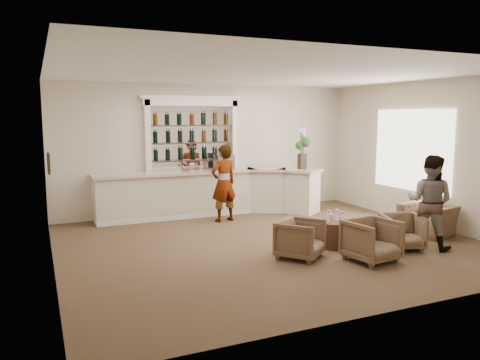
% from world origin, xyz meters
% --- Properties ---
extents(ground, '(8.00, 8.00, 0.00)m').
position_xyz_m(ground, '(0.00, 0.00, 0.00)').
color(ground, brown).
rests_on(ground, ground).
extents(room_shell, '(8.04, 7.02, 3.32)m').
position_xyz_m(room_shell, '(0.16, 0.71, 2.34)').
color(room_shell, beige).
rests_on(room_shell, ground).
extents(bar_counter, '(5.72, 1.80, 1.14)m').
position_xyz_m(bar_counter, '(-0.16, 3.00, 0.57)').
color(bar_counter, beige).
rests_on(bar_counter, ground).
extents(back_bar_alcove, '(2.64, 0.25, 3.00)m').
position_xyz_m(back_bar_alcove, '(-0.50, 3.41, 2.03)').
color(back_bar_alcove, white).
rests_on(back_bar_alcove, ground).
extents(cocktail_table, '(0.68, 0.68, 0.50)m').
position_xyz_m(cocktail_table, '(1.02, -0.67, 0.25)').
color(cocktail_table, '#45281E').
rests_on(cocktail_table, ground).
extents(sommelier, '(0.74, 0.56, 1.83)m').
position_xyz_m(sommelier, '(-0.13, 2.22, 0.92)').
color(sommelier, gray).
rests_on(sommelier, ground).
extents(guest, '(1.02, 1.09, 1.78)m').
position_xyz_m(guest, '(2.61, -1.45, 0.89)').
color(guest, gray).
rests_on(guest, ground).
extents(armchair_left, '(1.05, 1.05, 0.69)m').
position_xyz_m(armchair_left, '(0.04, -1.03, 0.34)').
color(armchair_left, brown).
rests_on(armchair_left, ground).
extents(armchair_center, '(0.90, 0.92, 0.74)m').
position_xyz_m(armchair_center, '(1.07, -1.69, 0.37)').
color(armchair_center, brown).
rests_on(armchair_center, ground).
extents(armchair_right, '(0.92, 0.93, 0.66)m').
position_xyz_m(armchair_right, '(2.10, -1.31, 0.33)').
color(armchair_right, brown).
rests_on(armchair_right, ground).
extents(armchair_far, '(1.05, 1.14, 0.64)m').
position_xyz_m(armchair_far, '(3.38, -0.68, 0.32)').
color(armchair_far, brown).
rests_on(armchair_far, ground).
extents(espresso_machine, '(0.46, 0.39, 0.40)m').
position_xyz_m(espresso_machine, '(0.22, 3.07, 1.34)').
color(espresso_machine, '#ACADB1').
rests_on(espresso_machine, bar_counter).
extents(flower_vase, '(0.27, 0.27, 1.04)m').
position_xyz_m(flower_vase, '(2.12, 2.39, 1.72)').
color(flower_vase, black).
rests_on(flower_vase, bar_counter).
extents(wine_glass_bar_left, '(0.07, 0.07, 0.21)m').
position_xyz_m(wine_glass_bar_left, '(-0.67, 3.05, 1.25)').
color(wine_glass_bar_left, white).
rests_on(wine_glass_bar_left, bar_counter).
extents(wine_glass_bar_right, '(0.07, 0.07, 0.21)m').
position_xyz_m(wine_glass_bar_right, '(-0.61, 3.05, 1.25)').
color(wine_glass_bar_right, white).
rests_on(wine_glass_bar_right, bar_counter).
extents(wine_glass_tbl_a, '(0.07, 0.07, 0.21)m').
position_xyz_m(wine_glass_tbl_a, '(0.90, -0.64, 0.60)').
color(wine_glass_tbl_a, white).
rests_on(wine_glass_tbl_a, cocktail_table).
extents(wine_glass_tbl_b, '(0.07, 0.07, 0.21)m').
position_xyz_m(wine_glass_tbl_b, '(1.12, -0.59, 0.60)').
color(wine_glass_tbl_b, white).
rests_on(wine_glass_tbl_b, cocktail_table).
extents(wine_glass_tbl_c, '(0.07, 0.07, 0.21)m').
position_xyz_m(wine_glass_tbl_c, '(1.06, -0.80, 0.60)').
color(wine_glass_tbl_c, white).
rests_on(wine_glass_tbl_c, cocktail_table).
extents(napkin_holder, '(0.08, 0.08, 0.12)m').
position_xyz_m(napkin_holder, '(1.00, -0.53, 0.56)').
color(napkin_holder, white).
rests_on(napkin_holder, cocktail_table).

